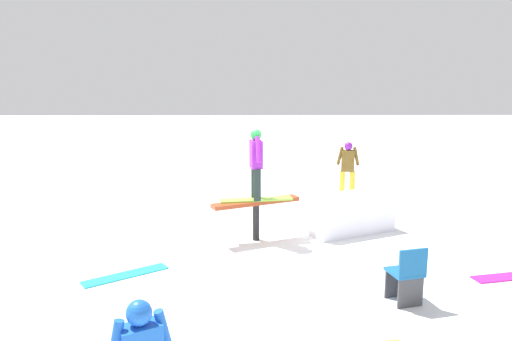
% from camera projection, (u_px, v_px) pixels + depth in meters
% --- Properties ---
extents(ground_plane, '(60.00, 60.00, 0.00)m').
position_uv_depth(ground_plane, '(256.00, 240.00, 10.02)').
color(ground_plane, white).
extents(rail_feature, '(1.78, 1.02, 0.82)m').
position_uv_depth(rail_feature, '(256.00, 207.00, 9.89)').
color(rail_feature, black).
rests_on(rail_feature, ground).
extents(snow_kicker_ramp, '(2.26, 2.12, 0.58)m').
position_uv_depth(snow_kicker_ramp, '(339.00, 214.00, 10.81)').
color(snow_kicker_ramp, white).
rests_on(snow_kicker_ramp, ground).
extents(main_rider_on_rail, '(1.46, 0.71, 1.42)m').
position_uv_depth(main_rider_on_rail, '(256.00, 165.00, 9.73)').
color(main_rider_on_rail, '#8BD13F').
rests_on(main_rider_on_rail, rail_feature).
extents(bystander_brown, '(0.61, 0.27, 1.52)m').
position_uv_depth(bystander_brown, '(348.00, 167.00, 13.19)').
color(bystander_brown, yellow).
rests_on(bystander_brown, ground).
extents(loose_snowboard_cyan, '(1.33, 1.04, 0.02)m').
position_uv_depth(loose_snowboard_cyan, '(126.00, 275.00, 8.24)').
color(loose_snowboard_cyan, '#24BDC5').
rests_on(loose_snowboard_cyan, ground).
extents(folding_chair, '(0.54, 0.54, 0.88)m').
position_uv_depth(folding_chair, '(406.00, 276.00, 7.18)').
color(folding_chair, '#3F3F44').
rests_on(folding_chair, ground).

